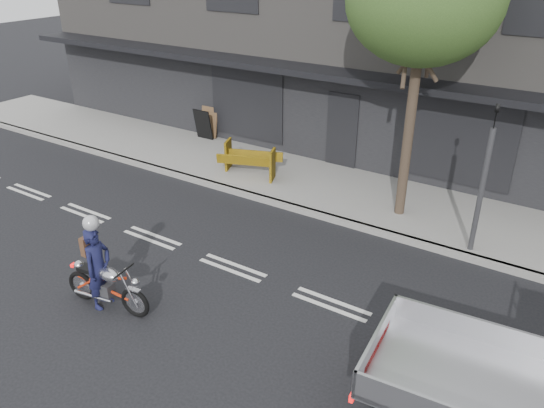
{
  "coord_description": "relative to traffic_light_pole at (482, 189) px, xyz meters",
  "views": [
    {
      "loc": [
        5.98,
        -7.72,
        6.39
      ],
      "look_at": [
        0.7,
        0.5,
        1.53
      ],
      "focal_mm": 35.0,
      "sensor_mm": 36.0,
      "label": 1
    }
  ],
  "objects": [
    {
      "name": "kerb",
      "position": [
        -4.2,
        -0.25,
        -1.58
      ],
      "size": [
        32.0,
        0.2,
        0.15
      ],
      "primitive_type": "cube",
      "color": "gray",
      "rests_on": "ground"
    },
    {
      "name": "building_main",
      "position": [
        -4.2,
        7.95,
        2.35
      ],
      "size": [
        26.0,
        10.0,
        8.0
      ],
      "primitive_type": "cube",
      "color": "slate",
      "rests_on": "ground"
    },
    {
      "name": "motorcycle",
      "position": [
        -5.4,
        -5.75,
        -1.14
      ],
      "size": [
        1.93,
        0.56,
        1.0
      ],
      "rotation": [
        0.0,
        0.0,
        0.13
      ],
      "color": "black",
      "rests_on": "ground"
    },
    {
      "name": "sidewalk",
      "position": [
        -4.2,
        1.35,
        -1.58
      ],
      "size": [
        32.0,
        3.2,
        0.15
      ],
      "primitive_type": "cube",
      "color": "gray",
      "rests_on": "ground"
    },
    {
      "name": "sandwich_board",
      "position": [
        -9.79,
        2.51,
        -0.97
      ],
      "size": [
        0.67,
        0.45,
        1.07
      ],
      "primitive_type": null,
      "rotation": [
        0.0,
        0.0,
        -0.0
      ],
      "color": "black",
      "rests_on": "sidewalk"
    },
    {
      "name": "traffic_light_pole",
      "position": [
        0.0,
        0.0,
        0.0
      ],
      "size": [
        0.12,
        0.12,
        3.5
      ],
      "color": "#2D2D30",
      "rests_on": "ground"
    },
    {
      "name": "construction_barrier",
      "position": [
        -6.66,
        0.6,
        -1.02
      ],
      "size": [
        1.83,
        1.23,
        0.95
      ],
      "primitive_type": null,
      "rotation": [
        0.0,
        0.0,
        0.35
      ],
      "color": "#E5A80C",
      "rests_on": "sidewalk"
    },
    {
      "name": "rider",
      "position": [
        -5.55,
        -5.75,
        -0.81
      ],
      "size": [
        0.48,
        0.66,
        1.67
      ],
      "primitive_type": "imported",
      "rotation": [
        0.0,
        0.0,
        1.7
      ],
      "color": "#16183E",
      "rests_on": "ground"
    },
    {
      "name": "ground",
      "position": [
        -4.2,
        -3.35,
        -1.65
      ],
      "size": [
        80.0,
        80.0,
        0.0
      ],
      "primitive_type": "plane",
      "color": "black",
      "rests_on": "ground"
    }
  ]
}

